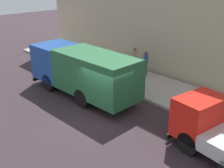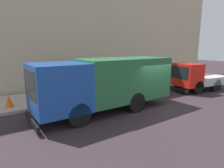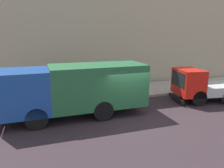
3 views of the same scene
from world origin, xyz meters
The scene contains 7 objects.
ground centered at (0.00, 0.00, 0.00)m, with size 80.00×80.00×0.00m, color #35282D.
sidewalk centered at (4.95, 0.00, 0.08)m, with size 3.89×30.00×0.17m, color #B2A69B.
large_utility_truck centered at (0.87, 2.76, 1.66)m, with size 2.74×7.90×2.87m.
small_flatbed_truck centered at (1.27, -5.83, 1.06)m, with size 2.70×4.95×2.23m.
pedestrian_walking centered at (6.33, 3.47, 1.10)m, with size 0.37×0.37×1.75m.
pedestrian_standing centered at (6.15, 2.24, 1.10)m, with size 0.47×0.47×1.75m.
traffic_cone_orange centered at (3.90, 7.29, 0.50)m, with size 0.47×0.47×0.67m, color orange.
Camera 1 is at (-8.67, -10.03, 7.16)m, focal length 44.72 mm.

